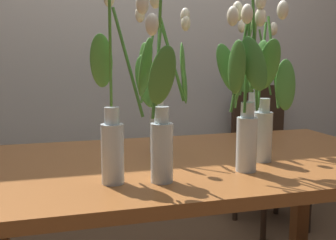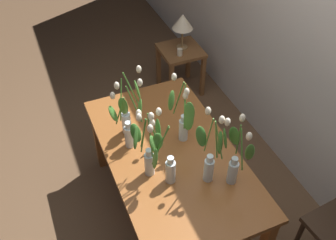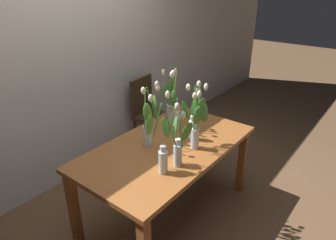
# 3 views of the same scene
# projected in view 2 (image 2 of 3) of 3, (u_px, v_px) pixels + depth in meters

# --- Properties ---
(ground_plane) EXTENTS (18.00, 18.00, 0.00)m
(ground_plane) POSITION_uv_depth(u_px,v_px,m) (171.00, 211.00, 3.27)
(ground_plane) COLOR brown
(room_wall_rear) EXTENTS (9.00, 0.10, 2.70)m
(room_wall_rear) POSITION_uv_depth(u_px,v_px,m) (334.00, 44.00, 2.71)
(room_wall_rear) COLOR beige
(room_wall_rear) RESTS_ON ground
(dining_table) EXTENTS (1.60, 0.90, 0.74)m
(dining_table) POSITION_uv_depth(u_px,v_px,m) (171.00, 161.00, 2.83)
(dining_table) COLOR brown
(dining_table) RESTS_ON ground
(tulip_vase_0) EXTENTS (0.23, 0.15, 0.56)m
(tulip_vase_0) POSITION_uv_depth(u_px,v_px,m) (183.00, 120.00, 2.71)
(tulip_vase_0) COLOR silver
(tulip_vase_0) RESTS_ON dining_table
(tulip_vase_1) EXTENTS (0.15, 0.18, 0.55)m
(tulip_vase_1) POSITION_uv_depth(u_px,v_px,m) (165.00, 163.00, 2.45)
(tulip_vase_1) COLOR silver
(tulip_vase_1) RESTS_ON dining_table
(tulip_vase_2) EXTENTS (0.16, 0.20, 0.58)m
(tulip_vase_2) POSITION_uv_depth(u_px,v_px,m) (212.00, 155.00, 2.46)
(tulip_vase_2) COLOR silver
(tulip_vase_2) RESTS_ON dining_table
(tulip_vase_3) EXTENTS (0.18, 0.22, 0.59)m
(tulip_vase_3) POSITION_uv_depth(u_px,v_px,m) (148.00, 148.00, 2.47)
(tulip_vase_3) COLOR silver
(tulip_vase_3) RESTS_ON dining_table
(tulip_vase_4) EXTENTS (0.22, 0.12, 0.55)m
(tulip_vase_4) POSITION_uv_depth(u_px,v_px,m) (236.00, 162.00, 2.45)
(tulip_vase_4) COLOR silver
(tulip_vase_4) RESTS_ON dining_table
(tulip_vase_5) EXTENTS (0.10, 0.27, 0.58)m
(tulip_vase_5) POSITION_uv_depth(u_px,v_px,m) (128.00, 127.00, 2.71)
(tulip_vase_5) COLOR silver
(tulip_vase_5) RESTS_ON dining_table
(tulip_vase_6) EXTENTS (0.19, 0.22, 0.59)m
(tulip_vase_6) POSITION_uv_depth(u_px,v_px,m) (127.00, 113.00, 2.79)
(tulip_vase_6) COLOR silver
(tulip_vase_6) RESTS_ON dining_table
(side_table) EXTENTS (0.44, 0.44, 0.55)m
(side_table) POSITION_uv_depth(u_px,v_px,m) (181.00, 58.00, 4.21)
(side_table) COLOR brown
(side_table) RESTS_ON ground
(table_lamp) EXTENTS (0.22, 0.22, 0.40)m
(table_lamp) POSITION_uv_depth(u_px,v_px,m) (183.00, 22.00, 3.94)
(table_lamp) COLOR olive
(table_lamp) RESTS_ON side_table
(pillar_candle) EXTENTS (0.06, 0.06, 0.07)m
(pillar_candle) POSITION_uv_depth(u_px,v_px,m) (180.00, 52.00, 4.02)
(pillar_candle) COLOR beige
(pillar_candle) RESTS_ON side_table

